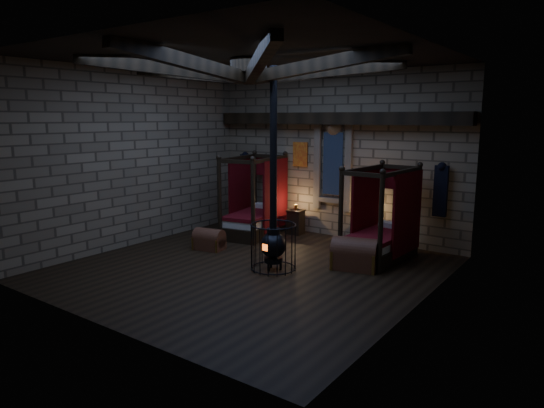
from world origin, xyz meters
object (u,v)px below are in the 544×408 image
Objects in this scene: trunk_right at (355,255)px; stove at (273,241)px; trunk_left at (209,240)px; bed_right at (381,237)px; bed_left at (255,215)px.

trunk_right is 1.70m from stove.
stove reaches higher than trunk_left.
trunk_right is at bearing 42.58° from stove.
trunk_right is at bearing -0.12° from trunk_left.
stove is (2.13, -0.37, 0.37)m from trunk_left.
trunk_left is 3.52m from trunk_right.
trunk_left is at bearing -151.82° from bed_right.
bed_left is at bearing 147.08° from trunk_right.
bed_right is at bearing -12.69° from bed_left.
stove reaches higher than trunk_right.
stove is at bearing -122.41° from bed_right.
bed_left is 1.86m from trunk_left.
bed_left is at bearing 139.66° from stove.
trunk_left is 0.19× the size of stove.
bed_left is 2.07× the size of trunk_right.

